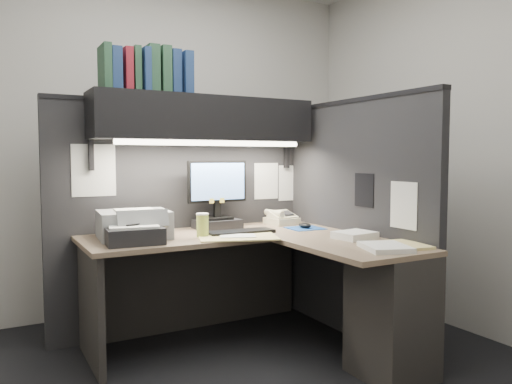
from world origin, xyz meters
TOP-DOWN VIEW (x-y plane):
  - floor at (0.00, 0.00)m, footprint 3.50×3.50m
  - wall_back at (0.00, 1.50)m, footprint 3.50×0.04m
  - wall_front at (0.00, -1.50)m, footprint 3.50×0.04m
  - wall_right at (1.75, 0.00)m, footprint 0.04×3.00m
  - partition_back at (0.03, 0.93)m, footprint 1.90×0.06m
  - partition_right at (0.98, 0.18)m, footprint 0.06×1.50m
  - desk at (0.43, -0.00)m, footprint 1.70×1.53m
  - overhead_shelf at (0.12, 0.75)m, footprint 1.55×0.34m
  - task_light_tube at (0.12, 0.61)m, footprint 1.32×0.04m
  - monitor at (0.22, 0.76)m, footprint 0.45×0.20m
  - keyboard at (0.25, 0.46)m, footprint 0.46×0.16m
  - mousepad at (0.76, 0.44)m, footprint 0.25×0.23m
  - mouse at (0.75, 0.44)m, footprint 0.09×0.12m
  - telephone at (0.73, 0.71)m, footprint 0.22×0.23m
  - coffee_cup at (-0.03, 0.45)m, footprint 0.10×0.10m
  - printer at (-0.42, 0.63)m, footprint 0.46×0.40m
  - notebook_stack at (-0.47, 0.42)m, footprint 0.35×0.30m
  - open_folder at (0.16, 0.32)m, footprint 0.56×0.46m
  - paper_stack_a at (0.77, -0.07)m, footprint 0.25×0.22m
  - paper_stack_b at (0.68, -0.44)m, footprint 0.31×0.34m
  - manila_stack at (0.83, -0.42)m, footprint 0.27×0.32m
  - binder_row at (-0.28, 0.75)m, footprint 0.57×0.25m
  - pinned_papers at (0.42, 0.56)m, footprint 1.76×1.31m

SIDE VIEW (x-z plane):
  - floor at x=0.00m, z-range 0.00..0.00m
  - desk at x=0.43m, z-range 0.08..0.81m
  - mousepad at x=0.76m, z-range 0.73..0.73m
  - open_folder at x=0.16m, z-range 0.73..0.74m
  - manila_stack at x=0.83m, z-range 0.73..0.75m
  - keyboard at x=0.25m, z-range 0.73..0.75m
  - paper_stack_b at x=0.68m, z-range 0.73..0.76m
  - paper_stack_a at x=0.77m, z-range 0.73..0.77m
  - mouse at x=0.75m, z-range 0.73..0.77m
  - telephone at x=0.73m, z-range 0.73..0.81m
  - notebook_stack at x=-0.47m, z-range 0.73..0.83m
  - partition_back at x=0.03m, z-range 0.00..1.60m
  - partition_right at x=0.98m, z-range 0.00..1.60m
  - coffee_cup at x=-0.03m, z-range 0.73..0.87m
  - printer at x=-0.42m, z-range 0.73..0.90m
  - monitor at x=0.22m, z-range 0.68..1.16m
  - pinned_papers at x=0.42m, z-range 0.80..1.31m
  - task_light_tube at x=0.12m, z-range 1.31..1.35m
  - wall_back at x=0.00m, z-range 0.00..2.70m
  - wall_front at x=0.00m, z-range 0.00..2.70m
  - wall_right at x=1.75m, z-range 0.00..2.70m
  - overhead_shelf at x=0.12m, z-range 1.35..1.65m
  - binder_row at x=-0.28m, z-range 1.64..1.94m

